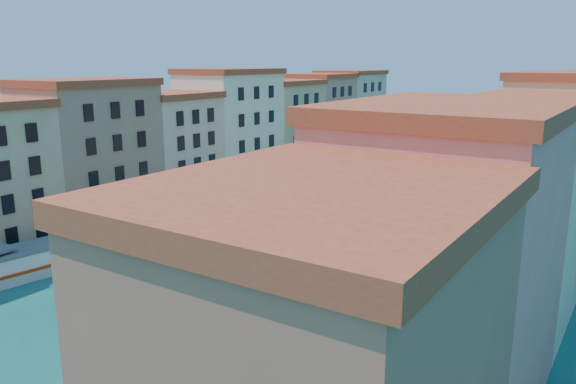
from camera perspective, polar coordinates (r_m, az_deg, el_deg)
name	(u,v)px	position (r m, az deg, el deg)	size (l,w,h in m)	color
left_bank_palazzos	(208,134)	(100.95, -8.08, 5.86)	(12.80, 128.40, 21.00)	#C5B590
right_bank_palazzos	(552,165)	(77.13, 25.22, 2.50)	(12.80, 128.40, 21.00)	#9A573F
quay	(480,226)	(80.61, 18.97, -3.30)	(4.00, 140.00, 1.00)	gray
restaurant_awnings	(332,331)	(42.66, 4.47, -13.92)	(3.20, 44.55, 3.12)	maroon
mooring_poles_right	(333,313)	(49.30, 4.56, -12.19)	(1.44, 54.24, 3.20)	brown
vaporetto_near	(32,261)	(66.65, -24.55, -6.41)	(7.95, 21.29, 3.09)	silver
vaporetto_far	(346,197)	(89.46, 5.90, -0.53)	(7.95, 19.28, 2.80)	white
gondola_fore	(281,260)	(63.86, -0.67, -6.91)	(6.86, 12.08, 2.61)	black
gondola_right	(199,365)	(44.03, -8.98, -16.94)	(5.22, 10.18, 2.16)	black
gondola_far	(329,224)	(78.06, 4.14, -3.26)	(3.32, 11.09, 1.59)	black
motorboat_mid	(231,250)	(67.30, -5.85, -5.86)	(4.63, 6.38, 1.28)	white
motorboat_far	(451,177)	(112.83, 16.19, 1.50)	(3.83, 6.76, 1.34)	white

